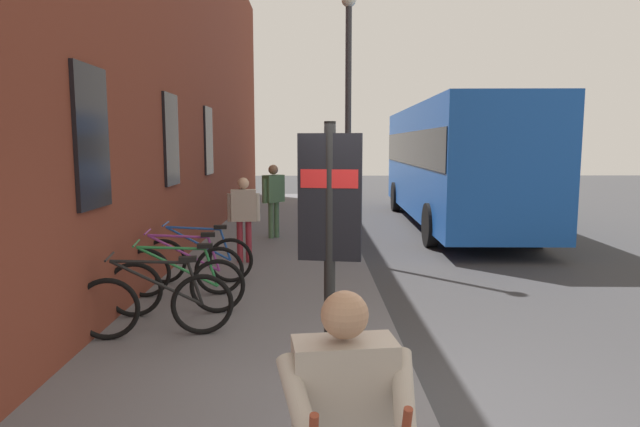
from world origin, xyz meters
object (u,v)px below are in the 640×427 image
at_px(pedestrian_crossing_street, 244,211).
at_px(pedestrian_by_facade, 274,193).
at_px(bicycle_by_door, 156,304).
at_px(bicycle_mid_rack, 198,259).
at_px(transit_info_sign, 330,215).
at_px(pedestrian_near_bus, 325,198).
at_px(street_lamp, 348,102).
at_px(bicycle_far_end, 177,286).
at_px(city_bus, 453,158).
at_px(tourist_with_hotdogs, 345,426).
at_px(bicycle_beside_lamp, 183,270).

bearing_deg(pedestrian_crossing_street, pedestrian_by_facade, -7.73).
distance_m(bicycle_by_door, bicycle_mid_rack, 2.48).
bearing_deg(bicycle_mid_rack, transit_info_sign, -153.12).
distance_m(bicycle_by_door, pedestrian_near_bus, 6.42).
bearing_deg(pedestrian_near_bus, transit_info_sign, 178.85).
distance_m(transit_info_sign, street_lamp, 6.25).
bearing_deg(bicycle_by_door, bicycle_far_end, -2.52).
height_order(pedestrian_crossing_street, street_lamp, street_lamp).
bearing_deg(bicycle_far_end, pedestrian_crossing_street, -8.56).
xyz_separation_m(transit_info_sign, city_bus, (10.87, -3.85, 0.20)).
bearing_deg(bicycle_by_door, transit_info_sign, -126.13).
distance_m(pedestrian_crossing_street, tourist_with_hotdogs, 7.98).
distance_m(city_bus, pedestrian_crossing_street, 7.62).
xyz_separation_m(bicycle_mid_rack, pedestrian_near_bus, (3.56, -2.12, 0.62)).
height_order(bicycle_mid_rack, pedestrian_by_facade, pedestrian_by_facade).
bearing_deg(bicycle_by_door, pedestrian_near_bus, -19.09).
relative_size(transit_info_sign, pedestrian_near_bus, 1.45).
bearing_deg(street_lamp, bicycle_beside_lamp, 138.55).
xyz_separation_m(pedestrian_near_bus, tourist_with_hotdogs, (-9.87, 0.16, -0.03)).
height_order(bicycle_by_door, city_bus, city_bus).
bearing_deg(transit_info_sign, pedestrian_by_facade, 7.39).
bearing_deg(transit_info_sign, pedestrian_near_bus, -1.15).
bearing_deg(street_lamp, transit_info_sign, 174.80).
bearing_deg(bicycle_mid_rack, street_lamp, -49.37).
xyz_separation_m(transit_info_sign, pedestrian_crossing_street, (5.43, 1.42, -0.63)).
bearing_deg(tourist_with_hotdogs, pedestrian_crossing_street, 10.19).
bearing_deg(pedestrian_by_facade, tourist_with_hotdogs, -174.35).
bearing_deg(pedestrian_by_facade, bicycle_beside_lamp, 168.96).
height_order(bicycle_far_end, bicycle_mid_rack, same).
relative_size(bicycle_far_end, pedestrian_crossing_street, 1.11).
relative_size(bicycle_beside_lamp, tourist_with_hotdogs, 1.12).
distance_m(pedestrian_by_facade, pedestrian_near_bus, 1.38).
height_order(bicycle_by_door, bicycle_beside_lamp, same).
distance_m(bicycle_by_door, city_bus, 11.18).
bearing_deg(pedestrian_by_facade, bicycle_far_end, 171.82).
distance_m(bicycle_far_end, pedestrian_by_facade, 5.99).
relative_size(bicycle_beside_lamp, bicycle_mid_rack, 1.00).
relative_size(bicycle_mid_rack, pedestrian_crossing_street, 1.11).
xyz_separation_m(transit_info_sign, tourist_with_hotdogs, (-2.42, 0.01, -0.62)).
bearing_deg(bicycle_by_door, city_bus, -31.48).
xyz_separation_m(pedestrian_crossing_street, tourist_with_hotdogs, (-7.85, -1.41, 0.01)).
xyz_separation_m(city_bus, street_lamp, (-4.81, 3.30, 1.20)).
bearing_deg(bicycle_far_end, bicycle_mid_rack, 2.49).
distance_m(bicycle_far_end, pedestrian_crossing_street, 3.28).
distance_m(bicycle_far_end, pedestrian_near_bus, 5.64).
relative_size(pedestrian_by_facade, street_lamp, 0.34).
bearing_deg(transit_info_sign, bicycle_beside_lamp, 32.89).
xyz_separation_m(pedestrian_crossing_street, street_lamp, (0.63, -1.97, 2.03)).
relative_size(bicycle_far_end, bicycle_mid_rack, 0.99).
bearing_deg(pedestrian_near_bus, tourist_with_hotdogs, 179.07).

